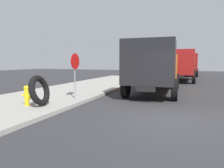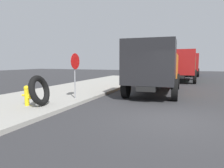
{
  "view_description": "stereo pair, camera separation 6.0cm",
  "coord_description": "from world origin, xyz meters",
  "views": [
    {
      "loc": [
        -6.84,
        -0.46,
        1.91
      ],
      "look_at": [
        1.76,
        2.81,
        0.91
      ],
      "focal_mm": 32.27,
      "sensor_mm": 36.0,
      "label": 1
    },
    {
      "loc": [
        -6.82,
        -0.51,
        1.91
      ],
      "look_at": [
        1.76,
        2.81,
        0.91
      ],
      "focal_mm": 32.27,
      "sensor_mm": 36.0,
      "label": 2
    }
  ],
  "objects": [
    {
      "name": "sidewalk_curb",
      "position": [
        0.0,
        6.5,
        0.07
      ],
      "size": [
        36.0,
        5.0,
        0.15
      ],
      "primitive_type": "cube",
      "color": "#99968E",
      "rests_on": "ground"
    },
    {
      "name": "stop_sign",
      "position": [
        1.58,
        4.64,
        1.66
      ],
      "size": [
        0.76,
        0.08,
        2.18
      ],
      "color": "gray",
      "rests_on": "sidewalk_curb"
    },
    {
      "name": "fire_hydrant",
      "position": [
        -0.57,
        5.61,
        0.59
      ],
      "size": [
        0.21,
        0.47,
        0.82
      ],
      "color": "yellow",
      "rests_on": "sidewalk_curb"
    },
    {
      "name": "dump_truck_orange",
      "position": [
        5.54,
        1.46,
        1.61
      ],
      "size": [
        7.08,
        2.98,
        3.0
      ],
      "color": "orange",
      "rests_on": "ground"
    },
    {
      "name": "dump_truck_green",
      "position": [
        14.44,
        0.25,
        1.61
      ],
      "size": [
        7.07,
        2.95,
        3.0
      ],
      "color": "#237033",
      "rests_on": "ground"
    },
    {
      "name": "ground_plane",
      "position": [
        0.0,
        0.0,
        0.0
      ],
      "size": [
        80.0,
        80.0,
        0.0
      ],
      "primitive_type": "plane",
      "color": "#2D2D30"
    },
    {
      "name": "dump_truck_blue",
      "position": [
        23.34,
        -0.22,
        1.61
      ],
      "size": [
        7.01,
        2.82,
        3.0
      ],
      "color": "#1E3899",
      "rests_on": "ground"
    },
    {
      "name": "loose_tire",
      "position": [
        -0.4,
        5.09,
        0.78
      ],
      "size": [
        1.31,
        0.72,
        1.26
      ],
      "primitive_type": "torus",
      "rotation": [
        1.33,
        0.0,
        0.16
      ],
      "color": "black",
      "rests_on": "sidewalk_curb"
    },
    {
      "name": "dump_truck_red",
      "position": [
        32.24,
        1.02,
        1.61
      ],
      "size": [
        7.03,
        2.87,
        3.0
      ],
      "color": "red",
      "rests_on": "ground"
    }
  ]
}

